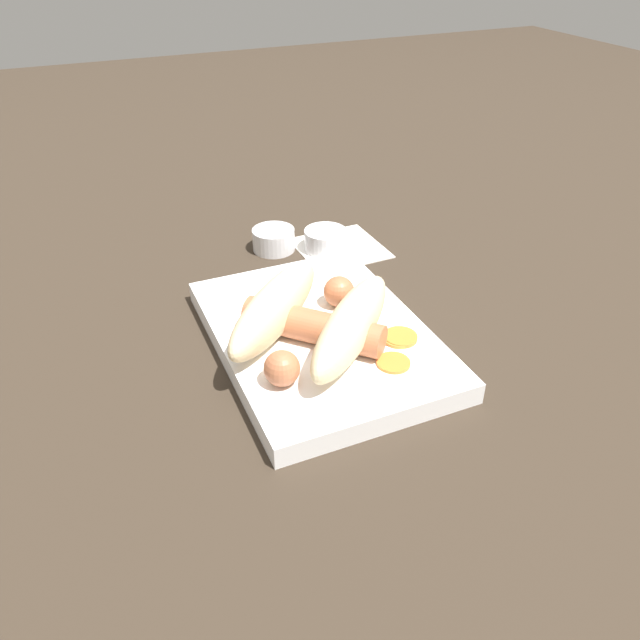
# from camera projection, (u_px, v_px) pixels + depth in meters

# --- Properties ---
(ground_plane) EXTENTS (3.00, 3.00, 0.00)m
(ground_plane) POSITION_uv_depth(u_px,v_px,m) (320.00, 346.00, 0.63)
(ground_plane) COLOR #33281E
(food_tray) EXTENTS (0.28, 0.20, 0.02)m
(food_tray) POSITION_uv_depth(u_px,v_px,m) (320.00, 337.00, 0.63)
(food_tray) COLOR white
(food_tray) RESTS_ON ground_plane
(bread_roll) EXTENTS (0.21, 0.21, 0.05)m
(bread_roll) POSITION_uv_depth(u_px,v_px,m) (312.00, 316.00, 0.59)
(bread_roll) COLOR beige
(bread_roll) RESTS_ON food_tray
(sausage) EXTENTS (0.13, 0.13, 0.03)m
(sausage) POSITION_uv_depth(u_px,v_px,m) (313.00, 326.00, 0.60)
(sausage) COLOR #B26642
(sausage) RESTS_ON food_tray
(pickled_veggies) EXTENTS (0.07, 0.06, 0.00)m
(pickled_veggies) POSITION_uv_depth(u_px,v_px,m) (398.00, 344.00, 0.60)
(pickled_veggies) COLOR orange
(pickled_veggies) RESTS_ON food_tray
(napkin) EXTENTS (0.11, 0.11, 0.00)m
(napkin) POSITION_uv_depth(u_px,v_px,m) (340.00, 248.00, 0.81)
(napkin) COLOR white
(napkin) RESTS_ON ground_plane
(condiment_cup_near) EXTENTS (0.05, 0.05, 0.03)m
(condiment_cup_near) POSITION_uv_depth(u_px,v_px,m) (325.00, 241.00, 0.80)
(condiment_cup_near) COLOR white
(condiment_cup_near) RESTS_ON ground_plane
(condiment_cup_far) EXTENTS (0.05, 0.05, 0.03)m
(condiment_cup_far) POSITION_uv_depth(u_px,v_px,m) (274.00, 241.00, 0.80)
(condiment_cup_far) COLOR white
(condiment_cup_far) RESTS_ON ground_plane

